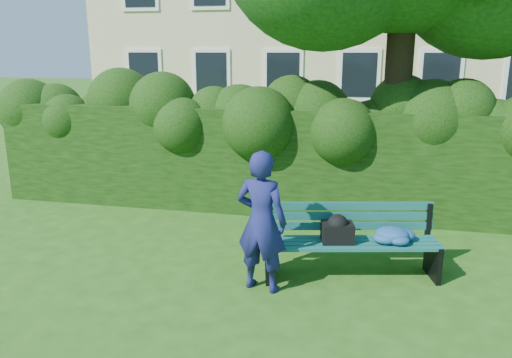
# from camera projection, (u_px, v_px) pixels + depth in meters

# --- Properties ---
(ground) EXTENTS (80.00, 80.00, 0.00)m
(ground) POSITION_uv_depth(u_px,v_px,m) (246.00, 257.00, 6.82)
(ground) COLOR #245915
(ground) RESTS_ON ground
(hedge) EXTENTS (10.00, 1.00, 1.80)m
(hedge) POSITION_uv_depth(u_px,v_px,m) (276.00, 159.00, 8.68)
(hedge) COLOR black
(hedge) RESTS_ON ground
(park_bench) EXTENTS (2.21, 1.01, 0.89)m
(park_bench) POSITION_uv_depth(u_px,v_px,m) (358.00, 238.00, 6.13)
(park_bench) COLOR #0E493D
(park_bench) RESTS_ON ground
(man_reading) EXTENTS (0.67, 0.51, 1.67)m
(man_reading) POSITION_uv_depth(u_px,v_px,m) (261.00, 222.00, 5.72)
(man_reading) COLOR navy
(man_reading) RESTS_ON ground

